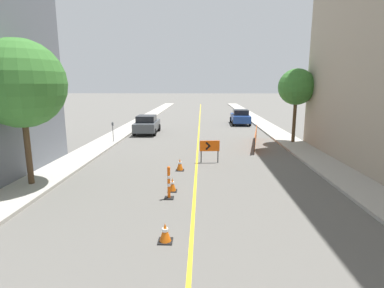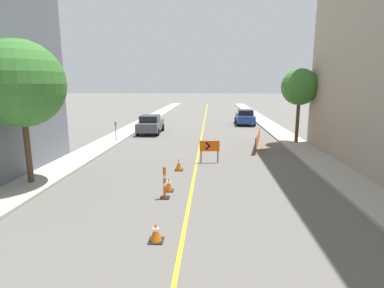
% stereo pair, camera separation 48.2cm
% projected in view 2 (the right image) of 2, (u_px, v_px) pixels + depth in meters
% --- Properties ---
extents(lane_stripe, '(0.12, 71.27, 0.01)m').
position_uv_depth(lane_stripe, '(203.00, 127.00, 30.33)').
color(lane_stripe, gold).
rests_on(lane_stripe, ground_plane).
extents(sidewalk_left, '(1.94, 71.27, 0.14)m').
position_uv_depth(sidewalk_left, '(137.00, 126.00, 30.74)').
color(sidewalk_left, '#ADA89E').
rests_on(sidewalk_left, ground_plane).
extents(sidewalk_right, '(1.94, 71.27, 0.14)m').
position_uv_depth(sidewalk_right, '(271.00, 127.00, 29.90)').
color(sidewalk_right, '#ADA89E').
rests_on(sidewalk_right, ground_plane).
extents(traffic_cone_fourth, '(0.40, 0.40, 0.54)m').
position_uv_depth(traffic_cone_fourth, '(156.00, 232.00, 8.16)').
color(traffic_cone_fourth, black).
rests_on(traffic_cone_fourth, ground_plane).
extents(traffic_cone_fifth, '(0.37, 0.37, 0.55)m').
position_uv_depth(traffic_cone_fifth, '(169.00, 185.00, 12.02)').
color(traffic_cone_fifth, black).
rests_on(traffic_cone_fifth, ground_plane).
extents(traffic_cone_farthest, '(0.41, 0.41, 0.61)m').
position_uv_depth(traffic_cone_farthest, '(179.00, 164.00, 14.93)').
color(traffic_cone_farthest, black).
rests_on(traffic_cone_farthest, ground_plane).
extents(delineator_post_rear, '(0.35, 0.35, 1.25)m').
position_uv_depth(delineator_post_rear, '(165.00, 184.00, 11.20)').
color(delineator_post_rear, black).
rests_on(delineator_post_rear, ground_plane).
extents(arrow_barricade_primary, '(1.08, 0.15, 1.23)m').
position_uv_depth(arrow_barricade_primary, '(209.00, 147.00, 16.25)').
color(arrow_barricade_primary, '#EF560C').
rests_on(arrow_barricade_primary, ground_plane).
extents(safety_mesh_fence, '(1.24, 6.01, 1.07)m').
position_uv_depth(safety_mesh_fence, '(258.00, 138.00, 20.87)').
color(safety_mesh_fence, '#EF560C').
rests_on(safety_mesh_fence, ground_plane).
extents(parked_car_curb_near, '(1.94, 4.34, 1.59)m').
position_uv_depth(parked_car_curb_near, '(150.00, 124.00, 26.20)').
color(parked_car_curb_near, '#474C51').
rests_on(parked_car_curb_near, ground_plane).
extents(parked_car_curb_mid, '(1.95, 4.35, 1.59)m').
position_uv_depth(parked_car_curb_mid, '(245.00, 117.00, 31.90)').
color(parked_car_curb_mid, navy).
rests_on(parked_car_curb_mid, ground_plane).
extents(parking_meter_near_curb, '(0.12, 0.11, 1.44)m').
position_uv_depth(parking_meter_near_curb, '(116.00, 127.00, 21.80)').
color(parking_meter_near_curb, '#4C4C51').
rests_on(parking_meter_near_curb, sidewalk_left).
extents(street_tree_left_near, '(3.49, 3.49, 5.86)m').
position_uv_depth(street_tree_left_near, '(21.00, 84.00, 12.00)').
color(street_tree_left_near, '#4C3823').
rests_on(street_tree_left_near, sidewalk_left).
extents(street_tree_right_near, '(2.53, 2.53, 5.19)m').
position_uv_depth(street_tree_right_near, '(300.00, 87.00, 20.75)').
color(street_tree_right_near, '#4C3823').
rests_on(street_tree_right_near, sidewalk_right).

